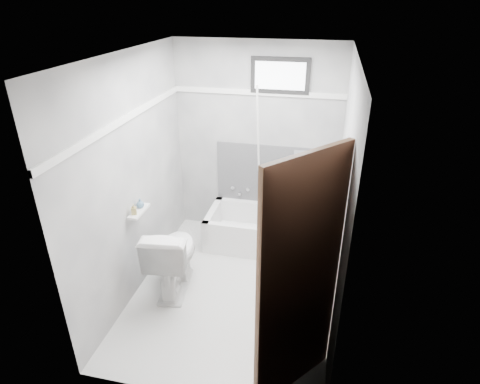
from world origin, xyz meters
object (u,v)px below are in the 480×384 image
(office_chair, at_px, (307,201))
(toilet, at_px, (173,256))
(soap_bottle_a, at_px, (134,209))
(bathtub, at_px, (268,231))
(door, at_px, (336,320))
(soap_bottle_b, at_px, (140,203))

(office_chair, height_order, toilet, office_chair)
(office_chair, xyz_separation_m, soap_bottle_a, (-1.61, -1.15, 0.32))
(bathtub, xyz_separation_m, soap_bottle_a, (-1.17, -1.10, 0.76))
(bathtub, relative_size, door, 0.75)
(office_chair, xyz_separation_m, door, (0.31, -2.25, 0.35))
(door, distance_m, soap_bottle_a, 2.22)
(office_chair, relative_size, soap_bottle_a, 9.54)
(bathtub, relative_size, toilet, 1.87)
(door, bearing_deg, soap_bottle_b, 146.96)
(bathtub, bearing_deg, office_chair, 5.74)
(soap_bottle_b, bearing_deg, toilet, -8.00)
(soap_bottle_b, bearing_deg, soap_bottle_a, -90.00)
(office_chair, height_order, soap_bottle_a, office_chair)
(toilet, relative_size, soap_bottle_a, 7.22)
(bathtub, bearing_deg, toilet, -130.19)
(soap_bottle_a, bearing_deg, soap_bottle_b, 90.00)
(door, xyz_separation_m, soap_bottle_b, (-1.92, 1.25, -0.04))
(office_chair, relative_size, soap_bottle_b, 10.56)
(soap_bottle_a, bearing_deg, bathtub, 43.27)
(bathtub, relative_size, soap_bottle_a, 13.53)
(bathtub, distance_m, soap_bottle_b, 1.69)
(office_chair, height_order, door, door)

